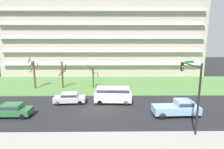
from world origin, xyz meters
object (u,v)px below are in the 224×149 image
at_px(tree_left, 63,74).
at_px(sedan_green_center_right, 12,110).
at_px(pickup_blue_near_left, 178,108).
at_px(sedan_silver_near_right, 70,98).
at_px(tree_center, 93,76).
at_px(van_white_center_left, 113,94).
at_px(traffic_signal_mast, 192,85).
at_px(tree_far_left, 34,72).

bearing_deg(tree_left, sedan_green_center_right, -100.87).
relative_size(pickup_blue_near_left, sedan_silver_near_right, 1.22).
height_order(tree_center, van_white_center_left, tree_center).
xyz_separation_m(van_white_center_left, traffic_signal_mast, (7.59, -7.69, 3.22)).
height_order(pickup_blue_near_left, sedan_silver_near_right, pickup_blue_near_left).
bearing_deg(sedan_silver_near_right, pickup_blue_near_left, 158.84).
bearing_deg(sedan_silver_near_right, tree_center, -109.73).
height_order(pickup_blue_near_left, van_white_center_left, van_white_center_left).
relative_size(tree_far_left, sedan_silver_near_right, 1.40).
bearing_deg(tree_far_left, traffic_signal_mast, -35.93).
xyz_separation_m(pickup_blue_near_left, sedan_silver_near_right, (-13.81, 4.49, -0.14)).
xyz_separation_m(tree_left, sedan_green_center_right, (-2.54, -13.24, -1.82)).
height_order(tree_left, pickup_blue_near_left, tree_left).
xyz_separation_m(tree_center, pickup_blue_near_left, (11.22, -13.19, -1.27)).
distance_m(sedan_green_center_right, traffic_signal_mast, 20.15).
xyz_separation_m(van_white_center_left, sedan_green_center_right, (-11.95, -4.50, -0.52)).
relative_size(tree_far_left, traffic_signal_mast, 0.92).
distance_m(tree_far_left, tree_left, 5.29).
bearing_deg(tree_far_left, sedan_green_center_right, -78.14).
distance_m(van_white_center_left, sedan_green_center_right, 12.78).
height_order(tree_far_left, tree_center, tree_far_left).
relative_size(tree_left, pickup_blue_near_left, 0.94).
bearing_deg(tree_left, tree_far_left, -176.84).
distance_m(van_white_center_left, sedan_silver_near_right, 6.23).
relative_size(tree_far_left, van_white_center_left, 1.19).
bearing_deg(tree_center, sedan_silver_near_right, -106.58).
distance_m(sedan_green_center_right, sedan_silver_near_right, 7.30).
xyz_separation_m(tree_far_left, tree_center, (11.06, 0.25, -0.83)).
bearing_deg(van_white_center_left, sedan_silver_near_right, 2.82).
relative_size(tree_center, van_white_center_left, 0.88).
bearing_deg(tree_center, pickup_blue_near_left, -49.61).
bearing_deg(van_white_center_left, tree_center, -64.61).
distance_m(pickup_blue_near_left, traffic_signal_mast, 4.82).
xyz_separation_m(pickup_blue_near_left, sedan_green_center_right, (-19.56, -0.01, -0.14)).
distance_m(tree_left, van_white_center_left, 12.91).
xyz_separation_m(tree_left, pickup_blue_near_left, (17.01, -13.23, -1.68)).
height_order(tree_center, traffic_signal_mast, traffic_signal_mast).
relative_size(van_white_center_left, sedan_green_center_right, 1.20).
height_order(tree_left, sedan_green_center_right, tree_left).
relative_size(tree_center, pickup_blue_near_left, 0.85).
relative_size(sedan_green_center_right, traffic_signal_mast, 0.64).
bearing_deg(tree_left, sedan_silver_near_right, -69.85).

